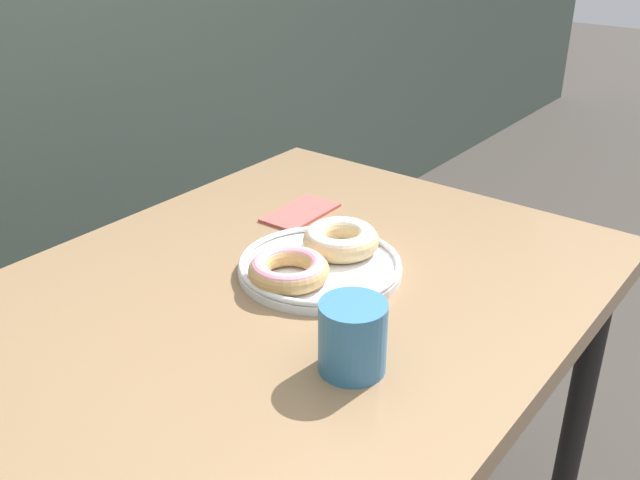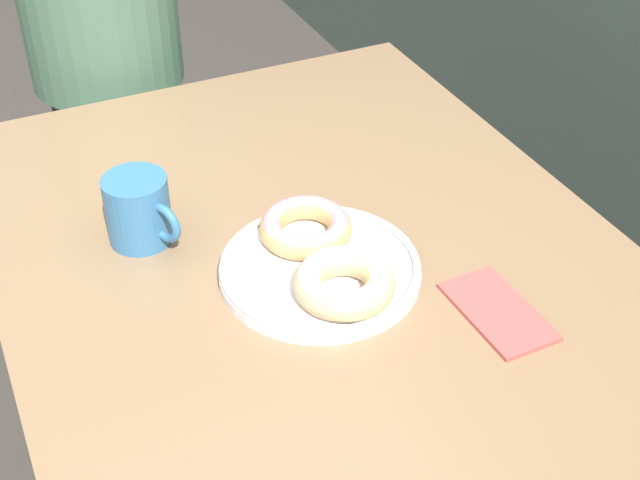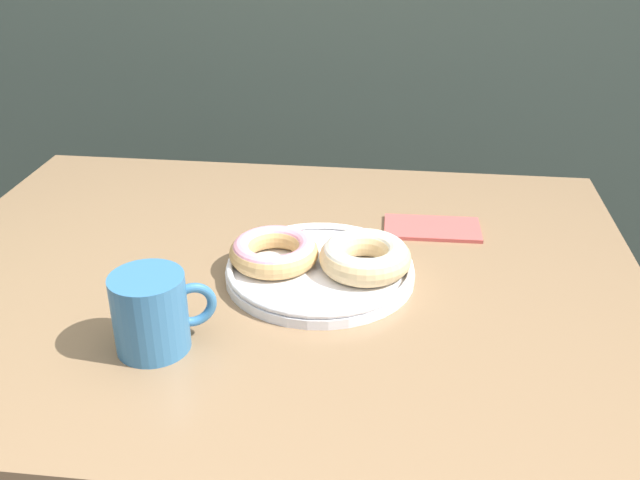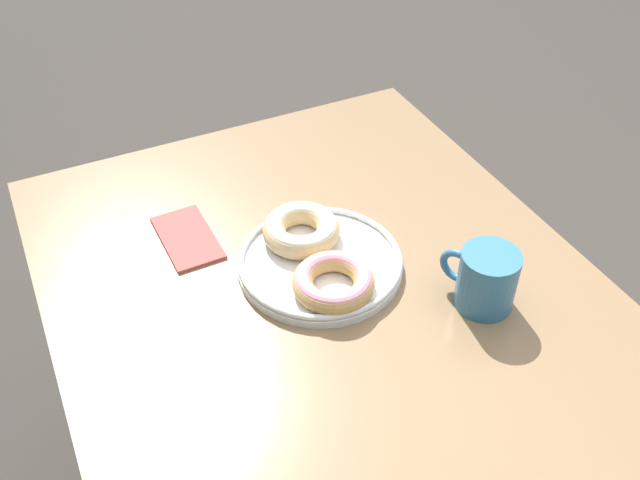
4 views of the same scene
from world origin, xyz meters
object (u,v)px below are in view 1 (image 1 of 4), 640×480
at_px(donut_plate, 319,258).
at_px(coffee_mug, 353,335).
at_px(napkin, 301,213).
at_px(dining_table, 289,326).

height_order(donut_plate, coffee_mug, coffee_mug).
distance_m(coffee_mug, napkin, 0.50).
distance_m(dining_table, napkin, 0.29).
bearing_deg(dining_table, coffee_mug, -118.69).
bearing_deg(dining_table, donut_plate, -5.90).
bearing_deg(dining_table, napkin, 35.10).
xyz_separation_m(coffee_mug, napkin, (0.34, 0.37, -0.05)).
distance_m(donut_plate, coffee_mug, 0.27).
distance_m(donut_plate, napkin, 0.23).
distance_m(dining_table, donut_plate, 0.12).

